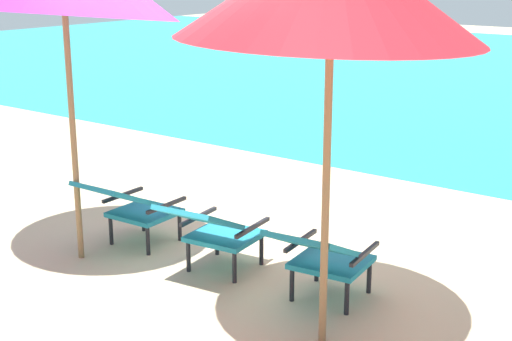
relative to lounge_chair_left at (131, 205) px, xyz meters
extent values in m
plane|color=#CCB78E|center=(0.95, 4.31, -0.40)|extent=(40.00, 40.00, 0.00)
cube|color=teal|center=(-0.01, 0.17, -0.12)|extent=(0.54, 0.52, 0.04)
cube|color=teal|center=(0.01, -0.19, 0.15)|extent=(0.54, 0.54, 0.27)
cylinder|color=black|center=(-0.24, 0.37, -0.27)|extent=(0.04, 0.04, 0.26)
cylinder|color=black|center=(0.20, 0.39, -0.27)|extent=(0.04, 0.04, 0.26)
cylinder|color=black|center=(-0.22, -0.05, -0.27)|extent=(0.04, 0.04, 0.26)
cylinder|color=black|center=(0.22, -0.03, -0.27)|extent=(0.04, 0.04, 0.26)
cube|color=black|center=(-0.27, 0.16, 0.00)|extent=(0.05, 0.50, 0.03)
cube|color=black|center=(0.25, 0.18, 0.00)|extent=(0.05, 0.50, 0.03)
cube|color=teal|center=(0.93, 0.15, -0.12)|extent=(0.57, 0.56, 0.04)
cube|color=teal|center=(0.97, -0.21, 0.15)|extent=(0.57, 0.57, 0.27)
cylinder|color=black|center=(0.69, 0.34, -0.27)|extent=(0.04, 0.04, 0.26)
cylinder|color=black|center=(1.12, 0.39, -0.27)|extent=(0.04, 0.04, 0.26)
cylinder|color=black|center=(0.73, -0.08, -0.27)|extent=(0.04, 0.04, 0.26)
cylinder|color=black|center=(1.17, -0.03, -0.27)|extent=(0.04, 0.04, 0.26)
cube|color=black|center=(0.67, 0.12, 0.00)|extent=(0.09, 0.50, 0.03)
cube|color=black|center=(1.19, 0.18, 0.00)|extent=(0.09, 0.50, 0.03)
cube|color=teal|center=(1.91, 0.20, -0.12)|extent=(0.57, 0.56, 0.04)
cube|color=teal|center=(1.95, -0.16, 0.15)|extent=(0.58, 0.57, 0.27)
cylinder|color=black|center=(1.66, 0.39, -0.27)|extent=(0.04, 0.04, 0.26)
cylinder|color=black|center=(2.10, 0.44, -0.27)|extent=(0.04, 0.04, 0.26)
cylinder|color=black|center=(1.71, -0.03, -0.27)|extent=(0.04, 0.04, 0.26)
cylinder|color=black|center=(2.15, 0.02, -0.27)|extent=(0.04, 0.04, 0.26)
cube|color=black|center=(1.65, 0.17, 0.00)|extent=(0.09, 0.50, 0.03)
cube|color=black|center=(2.17, 0.23, 0.00)|extent=(0.09, 0.50, 0.03)
cylinder|color=olive|center=(-0.20, -0.41, 0.63)|extent=(0.05, 0.05, 2.06)
cylinder|color=olive|center=(2.21, -0.41, 0.60)|extent=(0.05, 0.05, 2.01)
camera|label=1|loc=(4.55, -4.25, 2.04)|focal=52.45mm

